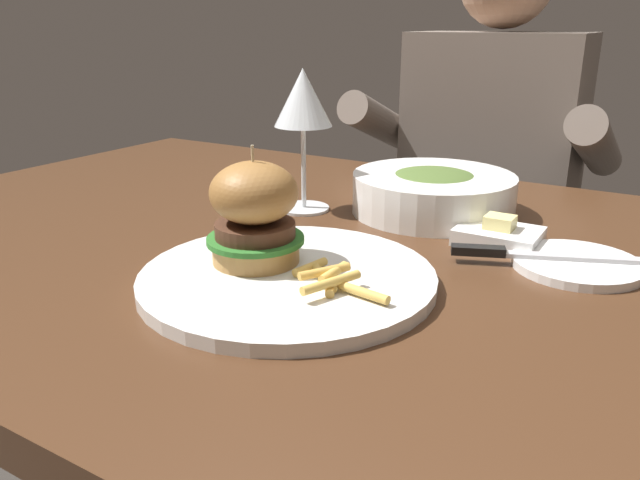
{
  "coord_description": "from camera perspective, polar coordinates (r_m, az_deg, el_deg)",
  "views": [
    {
      "loc": [
        0.34,
        -0.63,
        1.0
      ],
      "look_at": [
        0.02,
        -0.11,
        0.78
      ],
      "focal_mm": 35.0,
      "sensor_mm": 36.0,
      "label": 1
    }
  ],
  "objects": [
    {
      "name": "dining_table",
      "position": [
        0.8,
        2.76,
        -6.02
      ],
      "size": [
        1.45,
        0.88,
        0.74
      ],
      "color": "#472B19",
      "rests_on": "ground"
    },
    {
      "name": "main_plate",
      "position": [
        0.65,
        -2.88,
        -3.52
      ],
      "size": [
        0.31,
        0.31,
        0.01
      ],
      "primitive_type": "cylinder",
      "color": "white",
      "rests_on": "dining_table"
    },
    {
      "name": "burger_sandwich",
      "position": [
        0.66,
        -6.0,
        2.5
      ],
      "size": [
        0.11,
        0.11,
        0.13
      ],
      "color": "#B78447",
      "rests_on": "main_plate"
    },
    {
      "name": "fries_pile",
      "position": [
        0.61,
        1.02,
        -3.53
      ],
      "size": [
        0.11,
        0.1,
        0.02
      ],
      "color": "gold",
      "rests_on": "main_plate"
    },
    {
      "name": "wine_glass",
      "position": [
        0.88,
        -1.56,
        12.43
      ],
      "size": [
        0.08,
        0.08,
        0.2
      ],
      "color": "silver",
      "rests_on": "dining_table"
    },
    {
      "name": "bread_plate",
      "position": [
        0.75,
        22.43,
        -2.05
      ],
      "size": [
        0.14,
        0.14,
        0.01
      ],
      "primitive_type": "cylinder",
      "color": "white",
      "rests_on": "dining_table"
    },
    {
      "name": "table_knife",
      "position": [
        0.74,
        18.7,
        -1.25
      ],
      "size": [
        0.21,
        0.1,
        0.01
      ],
      "color": "silver",
      "rests_on": "bread_plate"
    },
    {
      "name": "butter_dish",
      "position": [
        0.8,
        16.01,
        0.47
      ],
      "size": [
        0.1,
        0.08,
        0.04
      ],
      "color": "white",
      "rests_on": "dining_table"
    },
    {
      "name": "soup_bowl",
      "position": [
        0.9,
        10.3,
        4.35
      ],
      "size": [
        0.23,
        0.23,
        0.06
      ],
      "color": "white",
      "rests_on": "dining_table"
    },
    {
      "name": "diner_person",
      "position": [
        1.47,
        14.78,
        1.42
      ],
      "size": [
        0.51,
        0.36,
        1.18
      ],
      "color": "#282833",
      "rests_on": "ground"
    }
  ]
}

